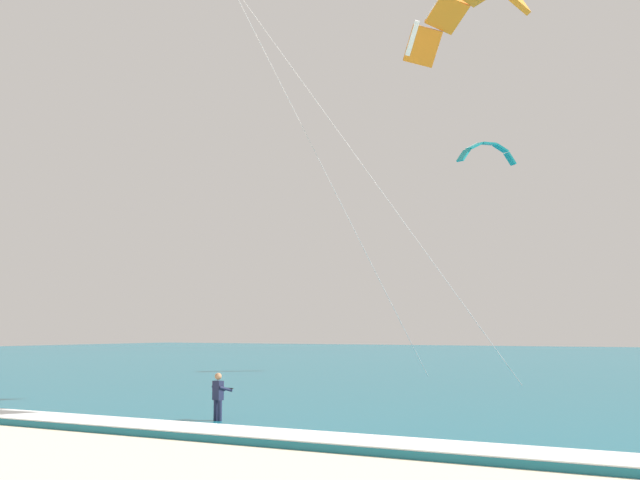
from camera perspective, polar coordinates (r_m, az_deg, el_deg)
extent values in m
cube|color=#146075|center=(78.82, 18.65, -8.37)|extent=(200.00, 120.00, 0.20)
cube|color=white|center=(23.27, -8.23, -13.48)|extent=(200.00, 1.96, 0.04)
ellipsoid|color=#239EC6|center=(25.34, -7.50, -13.36)|extent=(0.82, 1.47, 0.05)
cube|color=black|center=(25.53, -7.17, -13.21)|extent=(0.17, 0.10, 0.04)
cube|color=black|center=(25.15, -7.83, -13.30)|extent=(0.17, 0.10, 0.04)
cylinder|color=#191E38|center=(25.38, -7.63, -12.45)|extent=(0.14, 0.14, 0.84)
cylinder|color=#191E38|center=(25.22, -7.34, -12.49)|extent=(0.14, 0.14, 0.84)
cube|color=#191E38|center=(25.23, -7.46, -10.84)|extent=(0.38, 0.29, 0.60)
sphere|color=#9E704C|center=(25.21, -7.45, -9.85)|extent=(0.22, 0.22, 0.22)
cylinder|color=#191E38|center=(25.47, -7.42, -10.69)|extent=(0.23, 0.51, 0.22)
cylinder|color=#191E38|center=(25.19, -6.91, -10.75)|extent=(0.23, 0.51, 0.22)
cylinder|color=black|center=(25.46, -6.77, -10.70)|extent=(0.54, 0.19, 0.04)
cube|color=#3F3F42|center=(25.33, -7.25, -11.33)|extent=(0.14, 0.11, 0.10)
cube|color=orange|center=(33.69, 9.28, 16.02)|extent=(2.00, 1.75, 1.29)
cube|color=white|center=(33.53, 8.52, 16.61)|extent=(1.21, 0.98, 0.86)
cube|color=orange|center=(34.08, 7.51, 13.87)|extent=(1.80, 1.40, 1.64)
cube|color=white|center=(33.92, 6.76, 14.44)|extent=(0.90, 0.72, 1.32)
cylinder|color=#B2B2B7|center=(26.43, 3.94, 4.38)|extent=(8.19, 5.73, 13.73)
cylinder|color=#B2B2B7|center=(28.93, 1.18, 3.41)|extent=(3.56, 9.14, 13.73)
cube|color=teal|center=(55.09, 10.44, 6.10)|extent=(1.09, 0.98, 0.94)
cube|color=white|center=(55.42, 10.27, 6.11)|extent=(0.52, 0.52, 0.83)
cube|color=teal|center=(55.53, 11.20, 6.74)|extent=(1.24, 1.19, 0.67)
cube|color=white|center=(55.85, 11.03, 6.76)|extent=(0.70, 0.71, 0.53)
cube|color=teal|center=(56.04, 12.15, 6.91)|extent=(1.27, 1.27, 0.24)
cube|color=white|center=(56.36, 11.97, 6.92)|extent=(0.75, 0.76, 0.11)
cube|color=teal|center=(56.51, 13.05, 6.56)|extent=(1.19, 1.24, 0.67)
cube|color=white|center=(56.82, 12.87, 6.57)|extent=(0.70, 0.71, 0.53)
cube|color=teal|center=(56.84, 13.72, 5.79)|extent=(0.98, 1.09, 0.94)
cube|color=white|center=(57.15, 13.53, 5.80)|extent=(0.51, 0.52, 0.83)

